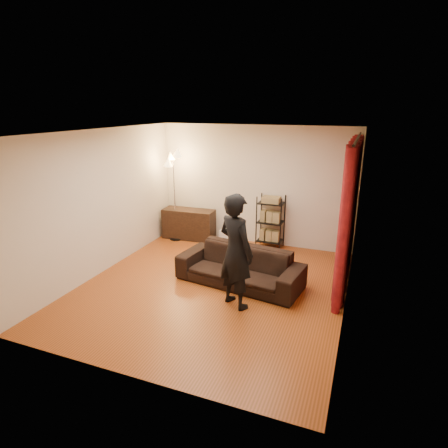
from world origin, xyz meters
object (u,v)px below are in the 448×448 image
at_px(person, 236,251).
at_px(wire_shelf, 270,222).
at_px(sofa, 240,267).
at_px(floor_lamp, 175,197).
at_px(media_cabinet, 189,224).
at_px(storage_boxes, 228,235).

xyz_separation_m(person, wire_shelf, (-0.13, 2.72, -0.33)).
bearing_deg(sofa, wire_shelf, 96.87).
xyz_separation_m(wire_shelf, floor_lamp, (-2.25, -0.29, 0.44)).
xyz_separation_m(sofa, media_cabinet, (-1.93, 1.86, 0.03)).
bearing_deg(storage_boxes, media_cabinet, -171.47).
relative_size(media_cabinet, floor_lamp, 0.59).
xyz_separation_m(media_cabinet, wire_shelf, (1.99, 0.11, 0.24)).
bearing_deg(media_cabinet, person, -53.84).
xyz_separation_m(person, floor_lamp, (-2.38, 2.43, 0.12)).
bearing_deg(floor_lamp, wire_shelf, 7.26).
relative_size(person, floor_lamp, 0.89).
distance_m(sofa, media_cabinet, 2.68).
distance_m(person, wire_shelf, 2.74).
bearing_deg(media_cabinet, storage_boxes, 5.63).
bearing_deg(storage_boxes, floor_lamp, -165.15).
xyz_separation_m(media_cabinet, storage_boxes, (0.95, 0.14, -0.22)).
bearing_deg(person, media_cabinet, -22.69).
xyz_separation_m(sofa, wire_shelf, (0.05, 1.97, 0.27)).
relative_size(sofa, media_cabinet, 1.82).
height_order(sofa, media_cabinet, media_cabinet).
height_order(wire_shelf, floor_lamp, floor_lamp).
height_order(media_cabinet, storage_boxes, media_cabinet).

